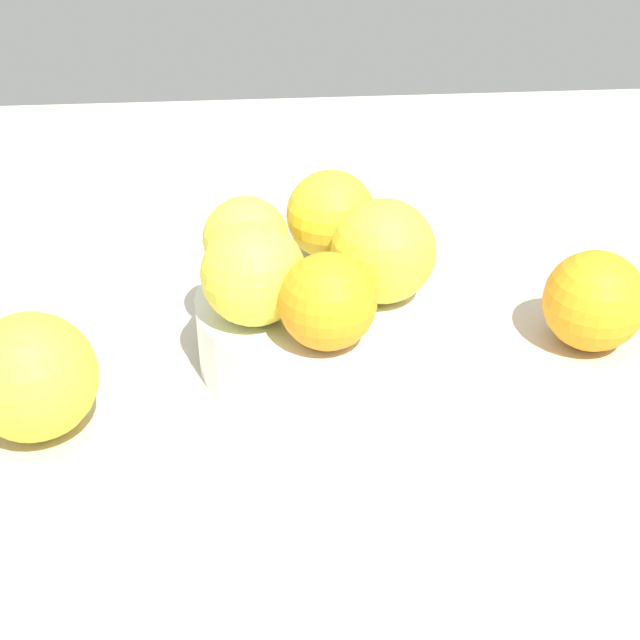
# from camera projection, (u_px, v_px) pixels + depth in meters

# --- Properties ---
(ground_plane) EXTENTS (1.10, 1.10, 0.02)m
(ground_plane) POSITION_uv_depth(u_px,v_px,m) (320.00, 367.00, 0.65)
(ground_plane) COLOR #BCB29E
(fruit_bowl) EXTENTS (0.17, 0.17, 0.05)m
(fruit_bowl) POSITION_uv_depth(u_px,v_px,m) (320.00, 328.00, 0.64)
(fruit_bowl) COLOR silver
(fruit_bowl) RESTS_ON ground_plane
(orange_in_bowl_0) EXTENTS (0.07, 0.07, 0.07)m
(orange_in_bowl_0) POSITION_uv_depth(u_px,v_px,m) (383.00, 251.00, 0.60)
(orange_in_bowl_0) COLOR yellow
(orange_in_bowl_0) RESTS_ON fruit_bowl
(orange_in_bowl_1) EXTENTS (0.06, 0.06, 0.06)m
(orange_in_bowl_1) POSITION_uv_depth(u_px,v_px,m) (331.00, 215.00, 0.65)
(orange_in_bowl_1) COLOR yellow
(orange_in_bowl_1) RESTS_ON fruit_bowl
(orange_in_bowl_2) EXTENTS (0.06, 0.06, 0.06)m
(orange_in_bowl_2) POSITION_uv_depth(u_px,v_px,m) (246.00, 240.00, 0.63)
(orange_in_bowl_2) COLOR yellow
(orange_in_bowl_2) RESTS_ON fruit_bowl
(orange_in_bowl_3) EXTENTS (0.06, 0.06, 0.06)m
(orange_in_bowl_3) POSITION_uv_depth(u_px,v_px,m) (335.00, 301.00, 0.56)
(orange_in_bowl_3) COLOR orange
(orange_in_bowl_3) RESTS_ON fruit_bowl
(orange_in_bowl_4) EXTENTS (0.07, 0.07, 0.07)m
(orange_in_bowl_4) POSITION_uv_depth(u_px,v_px,m) (253.00, 274.00, 0.58)
(orange_in_bowl_4) COLOR yellow
(orange_in_bowl_4) RESTS_ON fruit_bowl
(orange_loose_0) EXTENTS (0.07, 0.07, 0.07)m
(orange_loose_0) POSITION_uv_depth(u_px,v_px,m) (592.00, 298.00, 0.65)
(orange_loose_0) COLOR orange
(orange_loose_0) RESTS_ON ground_plane
(orange_loose_1) EXTENTS (0.08, 0.08, 0.08)m
(orange_loose_1) POSITION_uv_depth(u_px,v_px,m) (32.00, 377.00, 0.56)
(orange_loose_1) COLOR yellow
(orange_loose_1) RESTS_ON ground_plane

